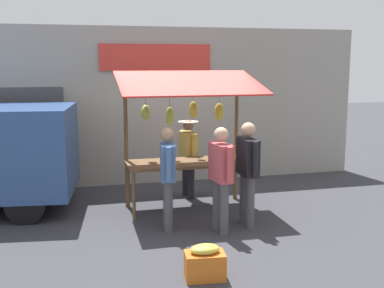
% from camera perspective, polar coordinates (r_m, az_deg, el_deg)
% --- Properties ---
extents(ground_plane, '(40.00, 40.00, 0.00)m').
position_cam_1_polar(ground_plane, '(9.01, -0.48, -7.55)').
color(ground_plane, '#38383D').
extents(street_backdrop, '(9.00, 0.30, 3.40)m').
position_cam_1_polar(street_backdrop, '(10.78, -3.65, 4.48)').
color(street_backdrop, '#9E998E').
rests_on(street_backdrop, ground).
extents(market_stall, '(2.50, 1.46, 2.50)m').
position_cam_1_polar(market_stall, '(8.70, -0.44, 2.27)').
color(market_stall, brown).
rests_on(market_stall, ground).
extents(vendor_with_sunhat, '(0.40, 0.66, 1.55)m').
position_cam_1_polar(vendor_with_sunhat, '(9.55, -0.44, -0.99)').
color(vendor_with_sunhat, '#232328').
rests_on(vendor_with_sunhat, ground).
extents(shopper_with_shopping_bag, '(0.28, 0.71, 1.67)m').
position_cam_1_polar(shopper_with_shopping_bag, '(7.56, 3.39, -3.29)').
color(shopper_with_shopping_bag, '#4C4C51').
rests_on(shopper_with_shopping_bag, ground).
extents(shopper_in_grey_tee, '(0.23, 0.72, 1.71)m').
position_cam_1_polar(shopper_in_grey_tee, '(7.91, 6.53, -2.58)').
color(shopper_in_grey_tee, '#4C4C51').
rests_on(shopper_in_grey_tee, ground).
extents(shopper_with_ponytail, '(0.29, 0.70, 1.65)m').
position_cam_1_polar(shopper_with_ponytail, '(7.71, -2.87, -3.18)').
color(shopper_with_ponytail, '#4C4C51').
rests_on(shopper_with_ponytail, ground).
extents(produce_crate_near, '(0.53, 0.38, 0.44)m').
position_cam_1_polar(produce_crate_near, '(6.19, 1.51, -13.74)').
color(produce_crate_near, '#D1661E').
rests_on(produce_crate_near, ground).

